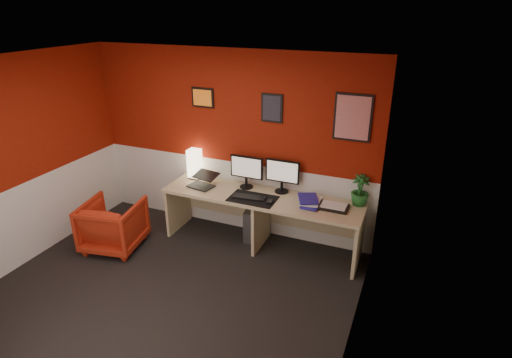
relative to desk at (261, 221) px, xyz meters
The scene contains 26 objects.
ground 1.57m from the desk, 112.79° to the right, with size 4.00×3.50×0.01m, color black.
ceiling 2.62m from the desk, 112.79° to the right, with size 4.00×3.50×0.01m, color white.
wall_back 1.12m from the desk, 149.69° to the left, with size 4.00×0.01×2.50m, color maroon.
wall_left 3.08m from the desk, 151.52° to the right, with size 0.01×3.50×2.50m, color maroon.
wall_right 2.18m from the desk, 44.90° to the right, with size 0.01×3.50×2.50m, color maroon.
wainscot_back 0.69m from the desk, 150.05° to the left, with size 4.00×0.01×1.00m, color silver.
wainscot_left 2.95m from the desk, 151.48° to the right, with size 0.01×3.50×1.00m, color silver.
wainscot_right 1.99m from the desk, 45.00° to the right, with size 0.01×3.50×1.00m, color silver.
desk is the anchor object (origin of this frame).
shoji_lamp 1.24m from the desk, 169.44° to the left, with size 0.16×0.16×0.40m, color #FFE5B2.
laptop 0.98m from the desk, behind, with size 0.33×0.23×0.22m, color black.
monitor_left 0.74m from the desk, 147.87° to the left, with size 0.45×0.06×0.58m, color black.
monitor_right 0.72m from the desk, 48.76° to the left, with size 0.45×0.06×0.58m, color black.
desk_mat 0.39m from the desk, 121.90° to the right, with size 0.60×0.38×0.01m, color black.
keyboard 0.41m from the desk, 136.95° to the right, with size 0.42×0.14×0.02m, color black.
mouse 0.45m from the desk, 41.59° to the right, with size 0.06×0.10×0.03m, color black.
book_bottom 0.67m from the desk, ahead, with size 0.21×0.29×0.03m, color #272094.
book_middle 0.67m from the desk, ahead, with size 0.23×0.31×0.02m, color silver.
book_top 0.66m from the desk, ahead, with size 0.23×0.31×0.03m, color #272094.
zen_tray 1.00m from the desk, ahead, with size 0.35×0.25×0.03m, color black.
potted_plant 1.34m from the desk, 11.16° to the left, with size 0.22×0.22×0.39m, color #19591E.
pc_tower 0.29m from the desk, 133.98° to the left, with size 0.20×0.45×0.45m, color #99999E.
armchair 1.94m from the desk, 156.73° to the right, with size 0.70×0.72×0.66m, color red.
art_left 1.81m from the desk, 161.24° to the left, with size 0.32×0.02×0.26m, color orange.
art_center 1.47m from the desk, 88.99° to the left, with size 0.28×0.02×0.36m, color black.
art_right 1.77m from the desk, 18.15° to the left, with size 0.44×0.02×0.56m, color red.
Camera 1 is at (2.35, -3.03, 3.02)m, focal length 29.08 mm.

